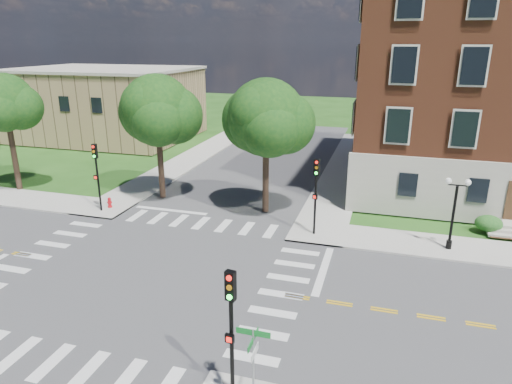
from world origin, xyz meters
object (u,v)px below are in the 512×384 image
(traffic_signal_ne, at_px, (316,187))
(fire_hydrant, at_px, (110,203))
(traffic_signal_se, at_px, (231,320))
(traffic_signal_nw, at_px, (97,169))
(street_sign_pole, at_px, (254,355))
(twin_lamp_west, at_px, (454,210))

(traffic_signal_ne, bearing_deg, fire_hydrant, 178.03)
(traffic_signal_se, height_order, fire_hydrant, traffic_signal_se)
(traffic_signal_nw, bearing_deg, traffic_signal_se, -43.80)
(street_sign_pole, bearing_deg, traffic_signal_ne, 92.02)
(traffic_signal_nw, height_order, twin_lamp_west, traffic_signal_nw)
(traffic_signal_ne, distance_m, twin_lamp_west, 7.87)
(traffic_signal_nw, distance_m, twin_lamp_west, 23.02)
(fire_hydrant, bearing_deg, traffic_signal_nw, -108.13)
(twin_lamp_west, bearing_deg, traffic_signal_ne, -179.09)
(traffic_signal_nw, distance_m, street_sign_pole, 21.42)
(traffic_signal_ne, distance_m, traffic_signal_nw, 15.16)
(twin_lamp_west, xyz_separation_m, street_sign_pole, (-7.32, -14.89, -0.21))
(traffic_signal_nw, xyz_separation_m, fire_hydrant, (0.24, 0.72, -2.72))
(street_sign_pole, bearing_deg, traffic_signal_se, 158.36)
(traffic_signal_se, distance_m, traffic_signal_nw, 20.56)
(traffic_signal_ne, height_order, traffic_signal_nw, same)
(traffic_signal_ne, relative_size, fire_hydrant, 6.40)
(traffic_signal_nw, relative_size, fire_hydrant, 6.40)
(traffic_signal_ne, xyz_separation_m, twin_lamp_west, (7.84, 0.13, -0.66))
(traffic_signal_ne, height_order, twin_lamp_west, traffic_signal_ne)
(traffic_signal_nw, xyz_separation_m, street_sign_pole, (15.68, -14.56, -0.88))
(traffic_signal_ne, relative_size, twin_lamp_west, 1.13)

